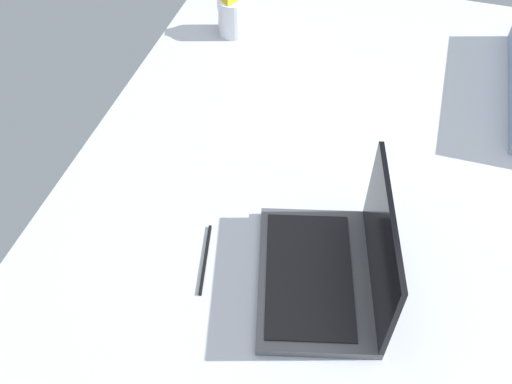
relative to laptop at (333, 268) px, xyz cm
name	(u,v)px	position (x,y,z in cm)	size (l,w,h in cm)	color
bed_mattress	(365,214)	(-26.37, 4.08, -13.41)	(180.00, 140.00, 18.00)	#B7BCC6
laptop	(333,268)	(0.00, 0.00, 0.00)	(37.60, 30.34, 23.00)	#4C4C51
snack_cup	(233,15)	(-77.53, -45.63, 1.55)	(9.00, 9.37, 14.58)	silver
charger_cable	(205,259)	(2.46, -25.84, -4.11)	(17.00, 0.60, 0.60)	black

